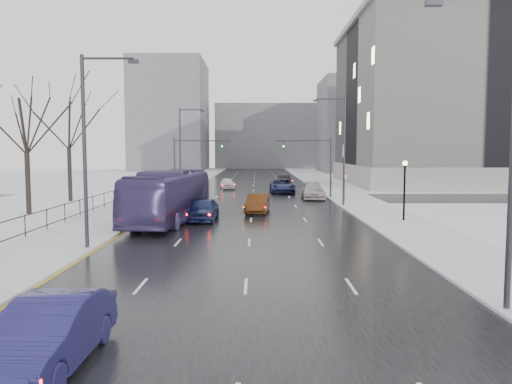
{
  "coord_description": "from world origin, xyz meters",
  "views": [
    {
      "loc": [
        0.41,
        -5.56,
        5.19
      ],
      "look_at": [
        0.37,
        26.43,
        2.5
      ],
      "focal_mm": 35.0,
      "sensor_mm": 36.0,
      "label": 1
    }
  ],
  "objects_px": {
    "lamppost_r_mid": "(405,182)",
    "sedan_right_far": "(313,191)",
    "mast_signal_left": "(185,160)",
    "sedan_right_distant": "(284,180)",
    "sedan_center_far": "(227,183)",
    "no_uturn_sign": "(345,179)",
    "streetlight_l_far": "(182,146)",
    "bus": "(169,196)",
    "streetlight_r_near": "(506,136)",
    "sedan_right_cross": "(282,186)",
    "tree_park_e": "(71,202)",
    "streetlight_l_near": "(89,142)",
    "sedan_center_near": "(203,209)",
    "sedan_right_near": "(258,204)",
    "tree_park_d": "(29,215)",
    "sedan_left_near": "(49,334)",
    "streetlight_r_mid": "(342,145)",
    "mast_signal_right": "(321,160)"
  },
  "relations": [
    {
      "from": "sedan_center_near",
      "to": "sedan_right_near",
      "type": "height_order",
      "value": "sedan_center_near"
    },
    {
      "from": "streetlight_r_mid",
      "to": "bus",
      "type": "distance_m",
      "value": 17.69
    },
    {
      "from": "sedan_center_far",
      "to": "sedan_right_distant",
      "type": "height_order",
      "value": "sedan_center_far"
    },
    {
      "from": "streetlight_l_near",
      "to": "sedan_right_distant",
      "type": "height_order",
      "value": "streetlight_l_near"
    },
    {
      "from": "tree_park_e",
      "to": "sedan_center_far",
      "type": "distance_m",
      "value": 22.01
    },
    {
      "from": "tree_park_e",
      "to": "sedan_right_cross",
      "type": "height_order",
      "value": "tree_park_e"
    },
    {
      "from": "streetlight_l_far",
      "to": "sedan_center_far",
      "type": "relative_size",
      "value": 2.29
    },
    {
      "from": "sedan_right_distant",
      "to": "tree_park_d",
      "type": "bearing_deg",
      "value": -129.99
    },
    {
      "from": "no_uturn_sign",
      "to": "sedan_center_far",
      "type": "height_order",
      "value": "no_uturn_sign"
    },
    {
      "from": "tree_park_e",
      "to": "streetlight_l_near",
      "type": "xyz_separation_m",
      "value": [
        10.03,
        -24.0,
        5.62
      ]
    },
    {
      "from": "mast_signal_left",
      "to": "sedan_right_near",
      "type": "xyz_separation_m",
      "value": [
        7.83,
        -13.01,
        -3.28
      ]
    },
    {
      "from": "mast_signal_right",
      "to": "no_uturn_sign",
      "type": "xyz_separation_m",
      "value": [
        1.87,
        -4.0,
        -1.81
      ]
    },
    {
      "from": "streetlight_l_far",
      "to": "bus",
      "type": "distance_m",
      "value": 22.59
    },
    {
      "from": "streetlight_r_mid",
      "to": "no_uturn_sign",
      "type": "relative_size",
      "value": 3.7
    },
    {
      "from": "sedan_right_distant",
      "to": "sedan_right_cross",
      "type": "bearing_deg",
      "value": -100.74
    },
    {
      "from": "tree_park_d",
      "to": "sedan_left_near",
      "type": "xyz_separation_m",
      "value": [
        13.3,
        -28.12,
        0.87
      ]
    },
    {
      "from": "no_uturn_sign",
      "to": "bus",
      "type": "relative_size",
      "value": 0.2
    },
    {
      "from": "tree_park_d",
      "to": "streetlight_l_far",
      "type": "relative_size",
      "value": 1.25
    },
    {
      "from": "streetlight_l_near",
      "to": "sedan_right_far",
      "type": "height_order",
      "value": "streetlight_l_near"
    },
    {
      "from": "streetlight_r_mid",
      "to": "sedan_right_cross",
      "type": "bearing_deg",
      "value": 107.92
    },
    {
      "from": "mast_signal_left",
      "to": "sedan_right_cross",
      "type": "xyz_separation_m",
      "value": [
        10.83,
        6.44,
        -3.22
      ]
    },
    {
      "from": "sedan_center_far",
      "to": "sedan_right_distant",
      "type": "bearing_deg",
      "value": 34.12
    },
    {
      "from": "streetlight_l_far",
      "to": "sedan_center_near",
      "type": "height_order",
      "value": "streetlight_l_far"
    },
    {
      "from": "tree_park_e",
      "to": "streetlight_r_near",
      "type": "xyz_separation_m",
      "value": [
        26.37,
        -34.0,
        5.62
      ]
    },
    {
      "from": "streetlight_l_far",
      "to": "sedan_center_near",
      "type": "distance_m",
      "value": 22.41
    },
    {
      "from": "streetlight_r_near",
      "to": "mast_signal_left",
      "type": "xyz_separation_m",
      "value": [
        -15.49,
        38.0,
        -1.51
      ]
    },
    {
      "from": "sedan_left_near",
      "to": "sedan_center_near",
      "type": "xyz_separation_m",
      "value": [
        1.0,
        24.72,
        0.01
      ]
    },
    {
      "from": "tree_park_e",
      "to": "streetlight_r_mid",
      "type": "relative_size",
      "value": 1.35
    },
    {
      "from": "lamppost_r_mid",
      "to": "sedan_right_cross",
      "type": "xyz_separation_m",
      "value": [
        -7.5,
        24.44,
        -2.06
      ]
    },
    {
      "from": "sedan_center_near",
      "to": "sedan_right_far",
      "type": "bearing_deg",
      "value": 61.99
    },
    {
      "from": "tree_park_d",
      "to": "sedan_right_distant",
      "type": "height_order",
      "value": "tree_park_d"
    },
    {
      "from": "mast_signal_right",
      "to": "sedan_right_distant",
      "type": "xyz_separation_m",
      "value": [
        -2.83,
        19.55,
        -3.34
      ]
    },
    {
      "from": "bus",
      "to": "sedan_right_far",
      "type": "xyz_separation_m",
      "value": [
        12.21,
        17.24,
        -1.03
      ]
    },
    {
      "from": "tree_park_e",
      "to": "streetlight_l_near",
      "type": "distance_m",
      "value": 26.61
    },
    {
      "from": "streetlight_r_near",
      "to": "streetlight_l_far",
      "type": "height_order",
      "value": "same"
    },
    {
      "from": "mast_signal_left",
      "to": "sedan_right_distant",
      "type": "distance_m",
      "value": 23.09
    },
    {
      "from": "lamppost_r_mid",
      "to": "sedan_right_far",
      "type": "xyz_separation_m",
      "value": [
        -4.62,
        17.08,
        -2.08
      ]
    },
    {
      "from": "streetlight_r_mid",
      "to": "sedan_left_near",
      "type": "xyz_separation_m",
      "value": [
        -12.67,
        -34.12,
        -4.75
      ]
    },
    {
      "from": "tree_park_d",
      "to": "mast_signal_right",
      "type": "height_order",
      "value": "mast_signal_right"
    },
    {
      "from": "tree_park_d",
      "to": "sedan_center_near",
      "type": "bearing_deg",
      "value": -13.36
    },
    {
      "from": "sedan_left_near",
      "to": "sedan_right_distant",
      "type": "distance_m",
      "value": 62.33
    },
    {
      "from": "streetlight_l_far",
      "to": "sedan_center_far",
      "type": "distance_m",
      "value": 10.73
    },
    {
      "from": "no_uturn_sign",
      "to": "sedan_right_far",
      "type": "height_order",
      "value": "no_uturn_sign"
    },
    {
      "from": "tree_park_e",
      "to": "sedan_right_far",
      "type": "height_order",
      "value": "tree_park_e"
    },
    {
      "from": "sedan_right_distant",
      "to": "sedan_right_far",
      "type": "bearing_deg",
      "value": -91.14
    },
    {
      "from": "sedan_right_near",
      "to": "mast_signal_left",
      "type": "bearing_deg",
      "value": 127.4
    },
    {
      "from": "streetlight_l_far",
      "to": "mast_signal_right",
      "type": "xyz_separation_m",
      "value": [
        15.49,
        -4.0,
        -1.51
      ]
    },
    {
      "from": "tree_park_d",
      "to": "sedan_right_far",
      "type": "bearing_deg",
      "value": 28.41
    },
    {
      "from": "sedan_left_near",
      "to": "tree_park_d",
      "type": "bearing_deg",
      "value": 116.59
    },
    {
      "from": "lamppost_r_mid",
      "to": "sedan_right_cross",
      "type": "bearing_deg",
      "value": 107.06
    }
  ]
}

